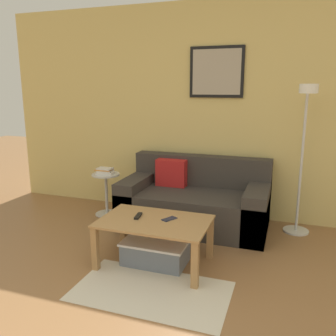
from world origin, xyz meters
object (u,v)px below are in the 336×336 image
at_px(floor_lamp, 303,146).
at_px(book_stack, 105,171).
at_px(couch, 195,202).
at_px(coffee_table, 155,228).
at_px(storage_bin, 156,252).
at_px(remote_control, 138,216).
at_px(cell_phone, 169,219).
at_px(side_table, 106,190).

relative_size(floor_lamp, book_stack, 7.07).
relative_size(couch, coffee_table, 1.69).
distance_m(couch, coffee_table, 1.04).
distance_m(storage_bin, remote_control, 0.36).
xyz_separation_m(storage_bin, book_stack, (-1.04, 0.98, 0.46)).
relative_size(floor_lamp, cell_phone, 11.46).
bearing_deg(floor_lamp, couch, -177.57).
relative_size(couch, cell_phone, 11.76).
distance_m(coffee_table, side_table, 1.44).
bearing_deg(storage_bin, floor_lamp, 41.20).
relative_size(couch, storage_bin, 2.80).
bearing_deg(cell_phone, book_stack, 170.85).
relative_size(side_table, cell_phone, 3.77).
bearing_deg(couch, storage_bin, -95.20).
relative_size(storage_bin, book_stack, 2.59).
bearing_deg(book_stack, couch, 1.84).
bearing_deg(storage_bin, couch, 84.80).
bearing_deg(cell_phone, coffee_table, -121.40).
xyz_separation_m(coffee_table, side_table, (-1.03, 1.00, -0.03)).
xyz_separation_m(coffee_table, floor_lamp, (1.22, 1.08, 0.64)).
height_order(couch, cell_phone, couch).
bearing_deg(storage_bin, book_stack, 136.67).
distance_m(side_table, cell_phone, 1.48).
relative_size(coffee_table, floor_lamp, 0.61).
bearing_deg(storage_bin, cell_phone, 24.67).
xyz_separation_m(side_table, cell_phone, (1.15, -0.93, 0.10)).
bearing_deg(remote_control, couch, 67.05).
distance_m(couch, remote_control, 1.05).
height_order(storage_bin, floor_lamp, floor_lamp).
xyz_separation_m(couch, floor_lamp, (1.13, 0.05, 0.71)).
bearing_deg(book_stack, floor_lamp, 2.14).
xyz_separation_m(floor_lamp, cell_phone, (-1.10, -1.01, -0.56)).
distance_m(coffee_table, floor_lamp, 1.75).
bearing_deg(remote_control, cell_phone, -0.65).
height_order(storage_bin, cell_phone, cell_phone).
bearing_deg(side_table, couch, 1.86).
height_order(couch, coffee_table, couch).
height_order(storage_bin, book_stack, book_stack).
bearing_deg(cell_phone, couch, 120.94).
bearing_deg(couch, coffee_table, -95.32).
xyz_separation_m(book_stack, cell_phone, (1.16, -0.93, -0.14)).
bearing_deg(remote_control, book_stack, 123.79).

